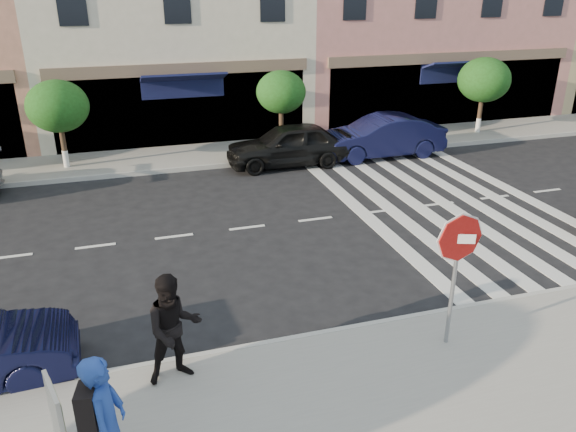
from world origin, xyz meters
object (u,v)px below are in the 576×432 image
Objects in this scene: photographer at (107,424)px; car_far_right at (382,137)px; poster_board at (58,423)px; car_far_mid at (289,145)px; stop_sign at (458,251)px; walker at (174,329)px.

photographer reaches higher than car_far_right.
poster_board is 0.27× the size of car_far_mid.
stop_sign reaches higher than car_far_right.
stop_sign is 11.65m from car_far_mid.
photographer reaches higher than walker.
stop_sign is 1.28× the size of photographer.
photographer is 0.42× the size of car_far_right.
photographer is at bearing -38.21° from car_far_right.
stop_sign reaches higher than photographer.
poster_board is at bearing -151.82° from walker.
stop_sign is at bearing -13.39° from walker.
poster_board is at bearing -153.02° from stop_sign.
car_far_mid is (5.38, 11.10, -0.33)m from walker.
photographer is 2.21m from walker.
photographer is at bearing -145.85° from stop_sign.
car_far_mid is at bearing -90.28° from car_far_right.
car_far_mid is at bearing 56.34° from walker.
poster_board is at bearing -41.53° from car_far_right.
walker reaches higher than poster_board.
stop_sign is 6.74m from poster_board.
car_far_mid is 0.95× the size of car_far_right.
car_far_right is at bearing 90.32° from car_far_mid.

